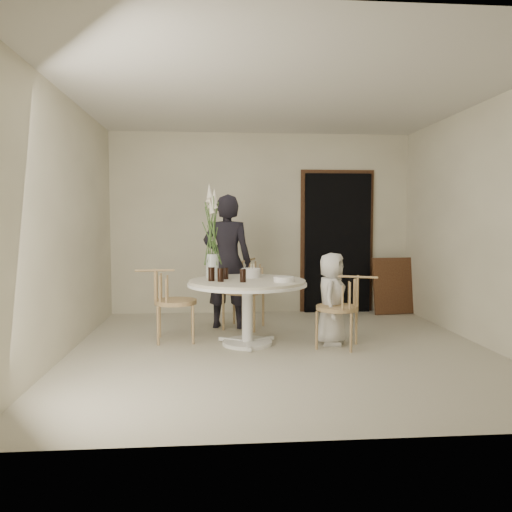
{
  "coord_description": "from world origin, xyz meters",
  "views": [
    {
      "loc": [
        -0.7,
        -5.26,
        1.38
      ],
      "look_at": [
        -0.25,
        0.3,
        0.99
      ],
      "focal_mm": 35.0,
      "sensor_mm": 36.0,
      "label": 1
    }
  ],
  "objects": [
    {
      "name": "cola_tumbler_d",
      "position": [
        -0.59,
        0.36,
        0.8
      ],
      "size": [
        0.08,
        0.08,
        0.13
      ],
      "primitive_type": "cylinder",
      "rotation": [
        0.0,
        0.0,
        -0.32
      ],
      "color": "black",
      "rests_on": "table"
    },
    {
      "name": "doorway",
      "position": [
        1.15,
        2.19,
        1.05
      ],
      "size": [
        1.0,
        0.1,
        2.1
      ],
      "primitive_type": "cube",
      "color": "black",
      "rests_on": "ground"
    },
    {
      "name": "boy",
      "position": [
        0.6,
        0.2,
        0.52
      ],
      "size": [
        0.49,
        0.59,
        1.03
      ],
      "primitive_type": "imported",
      "rotation": [
        0.0,
        0.0,
        1.2
      ],
      "color": "silver",
      "rests_on": "ground"
    },
    {
      "name": "cola_tumbler_b",
      "position": [
        -0.41,
        0.06,
        0.8
      ],
      "size": [
        0.08,
        0.08,
        0.14
      ],
      "primitive_type": "cylinder",
      "rotation": [
        0.0,
        0.0,
        -0.3
      ],
      "color": "black",
      "rests_on": "table"
    },
    {
      "name": "chair_right",
      "position": [
        0.73,
        0.02,
        0.52
      ],
      "size": [
        0.59,
        0.57,
        0.8
      ],
      "rotation": [
        0.0,
        0.0,
        -2.0
      ],
      "color": "tan",
      "rests_on": "ground"
    },
    {
      "name": "picture_frame",
      "position": [
        1.95,
        1.95,
        0.42
      ],
      "size": [
        0.65,
        0.27,
        0.84
      ],
      "primitive_type": "cube",
      "rotation": [
        -0.17,
        0.0,
        0.13
      ],
      "color": "brown",
      "rests_on": "ground"
    },
    {
      "name": "birthday_cake",
      "position": [
        -0.29,
        0.49,
        0.78
      ],
      "size": [
        0.22,
        0.22,
        0.16
      ],
      "rotation": [
        0.0,
        0.0,
        -0.43
      ],
      "color": "white",
      "rests_on": "table"
    },
    {
      "name": "table",
      "position": [
        -0.35,
        0.25,
        0.62
      ],
      "size": [
        1.33,
        1.33,
        0.73
      ],
      "color": "white",
      "rests_on": "ground"
    },
    {
      "name": "cola_tumbler_c",
      "position": [
        -0.75,
        0.19,
        0.81
      ],
      "size": [
        0.09,
        0.09,
        0.15
      ],
      "primitive_type": "cylinder",
      "rotation": [
        0.0,
        0.0,
        -0.34
      ],
      "color": "black",
      "rests_on": "table"
    },
    {
      "name": "door_trim",
      "position": [
        1.15,
        2.23,
        1.11
      ],
      "size": [
        1.12,
        0.03,
        2.22
      ],
      "primitive_type": "cube",
      "color": "brown",
      "rests_on": "ground"
    },
    {
      "name": "room_shell",
      "position": [
        0.0,
        0.0,
        1.62
      ],
      "size": [
        4.5,
        4.5,
        4.5
      ],
      "color": "silver",
      "rests_on": "ground"
    },
    {
      "name": "ground",
      "position": [
        0.0,
        0.0,
        0.0
      ],
      "size": [
        4.5,
        4.5,
        0.0
      ],
      "primitive_type": "plane",
      "color": "beige",
      "rests_on": "ground"
    },
    {
      "name": "girl",
      "position": [
        -0.55,
        1.18,
        0.86
      ],
      "size": [
        0.7,
        0.52,
        1.73
      ],
      "primitive_type": "imported",
      "rotation": [
        0.0,
        0.0,
        2.95
      ],
      "color": "black",
      "rests_on": "ground"
    },
    {
      "name": "chair_left",
      "position": [
        -1.28,
        0.49,
        0.54
      ],
      "size": [
        0.53,
        0.49,
        0.84
      ],
      "rotation": [
        0.0,
        0.0,
        1.63
      ],
      "color": "tan",
      "rests_on": "ground"
    },
    {
      "name": "flower_vase",
      "position": [
        -0.74,
        0.52,
        1.25
      ],
      "size": [
        0.15,
        0.15,
        1.1
      ],
      "rotation": [
        0.0,
        0.0,
        0.4
      ],
      "color": "silver",
      "rests_on": "table"
    },
    {
      "name": "cola_tumbler_a",
      "position": [
        -0.65,
        0.12,
        0.8
      ],
      "size": [
        0.08,
        0.08,
        0.15
      ],
      "primitive_type": "cylinder",
      "rotation": [
        0.0,
        0.0,
        -0.14
      ],
      "color": "black",
      "rests_on": "table"
    },
    {
      "name": "plate_stack",
      "position": [
        0.03,
        0.05,
        0.76
      ],
      "size": [
        0.26,
        0.26,
        0.06
      ],
      "primitive_type": "cylinder",
      "rotation": [
        0.0,
        0.0,
        -0.15
      ],
      "color": "white",
      "rests_on": "table"
    },
    {
      "name": "chair_far",
      "position": [
        -0.29,
        1.24,
        0.58
      ],
      "size": [
        0.61,
        0.64,
        0.89
      ],
      "rotation": [
        0.0,
        0.0,
        -0.38
      ],
      "color": "tan",
      "rests_on": "ground"
    }
  ]
}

